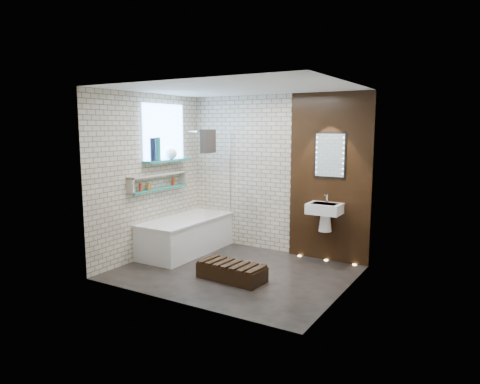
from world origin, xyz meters
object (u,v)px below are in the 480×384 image
Objects in this scene: washbasin at (325,212)px; walnut_step at (232,272)px; bathtub at (186,235)px; bath_screen at (218,175)px; led_mirror at (330,155)px.

walnut_step is (-0.82, -1.37, -0.69)m from washbasin.
washbasin reaches higher than walnut_step.
bath_screen reaches higher than bathtub.
bath_screen is (0.35, 0.44, 0.99)m from bathtub.
bath_screen is at bearing 130.18° from walnut_step.
bath_screen is 1.89m from led_mirror.
bath_screen reaches higher than washbasin.
washbasin is at bearing 5.78° from bath_screen.
led_mirror is at bearing 61.99° from walnut_step.
walnut_step is (1.00, -1.19, -1.18)m from bath_screen.
bathtub is 2.32m from washbasin.
bath_screen is 1.50× the size of walnut_step.
led_mirror reaches higher than bathtub.
walnut_step is (1.36, -0.75, -0.19)m from bathtub.
led_mirror is (2.17, 0.78, 1.36)m from bathtub.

